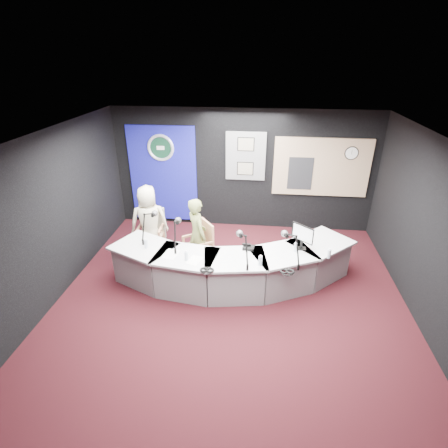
# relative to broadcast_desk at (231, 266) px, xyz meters

# --- Properties ---
(ground) EXTENTS (6.00, 6.00, 0.00)m
(ground) POSITION_rel_broadcast_desk_xyz_m (0.05, -0.55, -0.38)
(ground) COLOR black
(ground) RESTS_ON ground
(ceiling) EXTENTS (6.00, 6.00, 0.02)m
(ceiling) POSITION_rel_broadcast_desk_xyz_m (0.05, -0.55, 2.42)
(ceiling) COLOR silver
(ceiling) RESTS_ON ground
(wall_back) EXTENTS (6.00, 0.02, 2.80)m
(wall_back) POSITION_rel_broadcast_desk_xyz_m (0.05, 2.45, 1.02)
(wall_back) COLOR black
(wall_back) RESTS_ON ground
(wall_front) EXTENTS (6.00, 0.02, 2.80)m
(wall_front) POSITION_rel_broadcast_desk_xyz_m (0.05, -3.55, 1.02)
(wall_front) COLOR black
(wall_front) RESTS_ON ground
(wall_left) EXTENTS (0.02, 6.00, 2.80)m
(wall_left) POSITION_rel_broadcast_desk_xyz_m (-2.95, -0.55, 1.02)
(wall_left) COLOR black
(wall_left) RESTS_ON ground
(wall_right) EXTENTS (0.02, 6.00, 2.80)m
(wall_right) POSITION_rel_broadcast_desk_xyz_m (3.05, -0.55, 1.02)
(wall_right) COLOR black
(wall_right) RESTS_ON ground
(broadcast_desk) EXTENTS (4.50, 1.90, 0.75)m
(broadcast_desk) POSITION_rel_broadcast_desk_xyz_m (0.00, 0.00, 0.00)
(broadcast_desk) COLOR #B5B6B9
(broadcast_desk) RESTS_ON ground
(backdrop_panel) EXTENTS (1.60, 0.05, 2.30)m
(backdrop_panel) POSITION_rel_broadcast_desk_xyz_m (-1.85, 2.42, 0.88)
(backdrop_panel) COLOR navy
(backdrop_panel) RESTS_ON wall_back
(agency_seal) EXTENTS (0.63, 0.07, 0.63)m
(agency_seal) POSITION_rel_broadcast_desk_xyz_m (-1.85, 2.38, 1.52)
(agency_seal) COLOR silver
(agency_seal) RESTS_ON backdrop_panel
(seal_center) EXTENTS (0.48, 0.01, 0.48)m
(seal_center) POSITION_rel_broadcast_desk_xyz_m (-1.85, 2.38, 1.52)
(seal_center) COLOR #0E3220
(seal_center) RESTS_ON backdrop_panel
(pinboard) EXTENTS (0.90, 0.04, 1.10)m
(pinboard) POSITION_rel_broadcast_desk_xyz_m (0.10, 2.42, 1.38)
(pinboard) COLOR slate
(pinboard) RESTS_ON wall_back
(framed_photo_upper) EXTENTS (0.34, 0.02, 0.27)m
(framed_photo_upper) POSITION_rel_broadcast_desk_xyz_m (0.10, 2.39, 1.65)
(framed_photo_upper) COLOR gray
(framed_photo_upper) RESTS_ON pinboard
(framed_photo_lower) EXTENTS (0.34, 0.02, 0.27)m
(framed_photo_lower) POSITION_rel_broadcast_desk_xyz_m (0.10, 2.39, 1.09)
(framed_photo_lower) COLOR gray
(framed_photo_lower) RESTS_ON pinboard
(booth_window_frame) EXTENTS (2.12, 0.06, 1.32)m
(booth_window_frame) POSITION_rel_broadcast_desk_xyz_m (1.80, 2.42, 1.18)
(booth_window_frame) COLOR tan
(booth_window_frame) RESTS_ON wall_back
(booth_glow) EXTENTS (2.00, 0.02, 1.20)m
(booth_glow) POSITION_rel_broadcast_desk_xyz_m (1.80, 2.41, 1.18)
(booth_glow) COLOR beige
(booth_glow) RESTS_ON booth_window_frame
(equipment_rack) EXTENTS (0.55, 0.02, 0.75)m
(equipment_rack) POSITION_rel_broadcast_desk_xyz_m (1.35, 2.39, 1.03)
(equipment_rack) COLOR black
(equipment_rack) RESTS_ON booth_window_frame
(wall_clock) EXTENTS (0.28, 0.01, 0.28)m
(wall_clock) POSITION_rel_broadcast_desk_xyz_m (2.40, 2.39, 1.52)
(wall_clock) COLOR white
(wall_clock) RESTS_ON booth_window_frame
(armchair_left) EXTENTS (0.58, 0.58, 0.98)m
(armchair_left) POSITION_rel_broadcast_desk_xyz_m (-1.75, 0.84, 0.12)
(armchair_left) COLOR #B67753
(armchair_left) RESTS_ON ground
(armchair_right) EXTENTS (0.77, 0.77, 0.98)m
(armchair_right) POSITION_rel_broadcast_desk_xyz_m (-0.69, 0.46, 0.11)
(armchair_right) COLOR #B67753
(armchair_right) RESTS_ON ground
(draped_jacket) EXTENTS (0.51, 0.13, 0.70)m
(draped_jacket) POSITION_rel_broadcast_desk_xyz_m (-1.75, 1.09, 0.24)
(draped_jacket) COLOR slate
(draped_jacket) RESTS_ON armchair_left
(person_man) EXTENTS (0.87, 0.70, 1.54)m
(person_man) POSITION_rel_broadcast_desk_xyz_m (-1.75, 0.84, 0.39)
(person_man) COLOR beige
(person_man) RESTS_ON ground
(person_woman) EXTENTS (0.59, 0.64, 1.48)m
(person_woman) POSITION_rel_broadcast_desk_xyz_m (-0.69, 0.46, 0.36)
(person_woman) COLOR olive
(person_woman) RESTS_ON ground
(computer_monitor) EXTENTS (0.38, 0.34, 0.33)m
(computer_monitor) POSITION_rel_broadcast_desk_xyz_m (1.23, 0.12, 0.70)
(computer_monitor) COLOR black
(computer_monitor) RESTS_ON broadcast_desk
(desk_phone) EXTENTS (0.21, 0.18, 0.05)m
(desk_phone) POSITION_rel_broadcast_desk_xyz_m (0.31, 0.01, 0.40)
(desk_phone) COLOR black
(desk_phone) RESTS_ON broadcast_desk
(headphones_near) EXTENTS (0.23, 0.23, 0.04)m
(headphones_near) POSITION_rel_broadcast_desk_xyz_m (0.96, -0.65, 0.39)
(headphones_near) COLOR black
(headphones_near) RESTS_ON broadcast_desk
(headphones_far) EXTENTS (0.21, 0.21, 0.04)m
(headphones_far) POSITION_rel_broadcast_desk_xyz_m (-0.31, -0.75, 0.39)
(headphones_far) COLOR black
(headphones_far) RESTS_ON broadcast_desk
(paper_stack) EXTENTS (0.29, 0.37, 0.00)m
(paper_stack) POSITION_rel_broadcast_desk_xyz_m (-1.01, -0.32, 0.38)
(paper_stack) COLOR white
(paper_stack) RESTS_ON broadcast_desk
(notepad) EXTENTS (0.28, 0.34, 0.00)m
(notepad) POSITION_rel_broadcast_desk_xyz_m (-0.57, -0.46, 0.38)
(notepad) COLOR white
(notepad) RESTS_ON broadcast_desk
(boom_mic_a) EXTENTS (0.18, 0.74, 0.60)m
(boom_mic_a) POSITION_rel_broadcast_desk_xyz_m (-1.56, 0.27, 0.68)
(boom_mic_a) COLOR black
(boom_mic_a) RESTS_ON broadcast_desk
(boom_mic_b) EXTENTS (0.20, 0.74, 0.60)m
(boom_mic_b) POSITION_rel_broadcast_desk_xyz_m (-0.97, 0.02, 0.68)
(boom_mic_b) COLOR black
(boom_mic_b) RESTS_ON broadcast_desk
(boom_mic_c) EXTENTS (0.29, 0.72, 0.60)m
(boom_mic_c) POSITION_rel_broadcast_desk_xyz_m (0.24, -0.36, 0.68)
(boom_mic_c) COLOR black
(boom_mic_c) RESTS_ON broadcast_desk
(boom_mic_d) EXTENTS (0.34, 0.70, 0.60)m
(boom_mic_d) POSITION_rel_broadcast_desk_xyz_m (1.03, -0.27, 0.68)
(boom_mic_d) COLOR black
(boom_mic_d) RESTS_ON broadcast_desk
(water_bottles) EXTENTS (3.23, 0.56, 0.18)m
(water_bottles) POSITION_rel_broadcast_desk_xyz_m (0.09, -0.23, 0.46)
(water_bottles) COLOR silver
(water_bottles) RESTS_ON broadcast_desk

